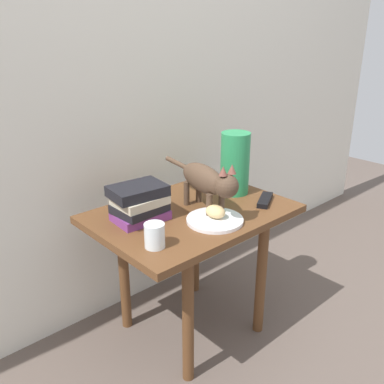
{
  "coord_description": "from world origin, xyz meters",
  "views": [
    {
      "loc": [
        -1.05,
        -1.15,
        1.27
      ],
      "look_at": [
        0.0,
        0.0,
        0.66
      ],
      "focal_mm": 39.58,
      "sensor_mm": 36.0,
      "label": 1
    }
  ],
  "objects_px": {
    "side_table": "(192,229)",
    "bread_roll": "(215,212)",
    "book_stack": "(139,203)",
    "candle_jar": "(155,237)",
    "cat": "(207,181)",
    "green_vase": "(235,163)",
    "plate": "(215,220)",
    "tv_remote": "(265,200)"
  },
  "relations": [
    {
      "from": "plate",
      "to": "tv_remote",
      "type": "height_order",
      "value": "tv_remote"
    },
    {
      "from": "green_vase",
      "to": "plate",
      "type": "bearing_deg",
      "value": -150.5
    },
    {
      "from": "side_table",
      "to": "cat",
      "type": "bearing_deg",
      "value": -53.12
    },
    {
      "from": "plate",
      "to": "book_stack",
      "type": "distance_m",
      "value": 0.29
    },
    {
      "from": "bread_roll",
      "to": "green_vase",
      "type": "xyz_separation_m",
      "value": [
        0.27,
        0.15,
        0.1
      ]
    },
    {
      "from": "green_vase",
      "to": "cat",
      "type": "bearing_deg",
      "value": -163.43
    },
    {
      "from": "bread_roll",
      "to": "cat",
      "type": "relative_size",
      "value": 0.17
    },
    {
      "from": "side_table",
      "to": "book_stack",
      "type": "bearing_deg",
      "value": 161.66
    },
    {
      "from": "side_table",
      "to": "tv_remote",
      "type": "height_order",
      "value": "tv_remote"
    },
    {
      "from": "book_stack",
      "to": "green_vase",
      "type": "bearing_deg",
      "value": -5.69
    },
    {
      "from": "book_stack",
      "to": "candle_jar",
      "type": "height_order",
      "value": "book_stack"
    },
    {
      "from": "green_vase",
      "to": "candle_jar",
      "type": "xyz_separation_m",
      "value": [
        -0.56,
        -0.16,
        -0.1
      ]
    },
    {
      "from": "book_stack",
      "to": "side_table",
      "type": "bearing_deg",
      "value": -18.34
    },
    {
      "from": "bread_roll",
      "to": "candle_jar",
      "type": "relative_size",
      "value": 0.94
    },
    {
      "from": "candle_jar",
      "to": "green_vase",
      "type": "bearing_deg",
      "value": 15.7
    },
    {
      "from": "side_table",
      "to": "tv_remote",
      "type": "bearing_deg",
      "value": -26.62
    },
    {
      "from": "side_table",
      "to": "bread_roll",
      "type": "xyz_separation_m",
      "value": [
        0.0,
        -0.13,
        0.12
      ]
    },
    {
      "from": "plate",
      "to": "cat",
      "type": "relative_size",
      "value": 0.46
    },
    {
      "from": "book_stack",
      "to": "cat",
      "type": "bearing_deg",
      "value": -25.76
    },
    {
      "from": "green_vase",
      "to": "candle_jar",
      "type": "relative_size",
      "value": 3.2
    },
    {
      "from": "book_stack",
      "to": "green_vase",
      "type": "xyz_separation_m",
      "value": [
        0.48,
        -0.05,
        0.07
      ]
    },
    {
      "from": "side_table",
      "to": "plate",
      "type": "relative_size",
      "value": 3.62
    },
    {
      "from": "cat",
      "to": "candle_jar",
      "type": "bearing_deg",
      "value": -164.93
    },
    {
      "from": "plate",
      "to": "bread_roll",
      "type": "bearing_deg",
      "value": 30.51
    },
    {
      "from": "side_table",
      "to": "candle_jar",
      "type": "height_order",
      "value": "candle_jar"
    },
    {
      "from": "green_vase",
      "to": "tv_remote",
      "type": "bearing_deg",
      "value": -84.96
    },
    {
      "from": "plate",
      "to": "bread_roll",
      "type": "distance_m",
      "value": 0.03
    },
    {
      "from": "candle_jar",
      "to": "book_stack",
      "type": "bearing_deg",
      "value": 67.16
    },
    {
      "from": "plate",
      "to": "cat",
      "type": "distance_m",
      "value": 0.16
    },
    {
      "from": "cat",
      "to": "green_vase",
      "type": "height_order",
      "value": "green_vase"
    },
    {
      "from": "plate",
      "to": "tv_remote",
      "type": "bearing_deg",
      "value": -1.4
    },
    {
      "from": "candle_jar",
      "to": "side_table",
      "type": "bearing_deg",
      "value": 25.15
    },
    {
      "from": "cat",
      "to": "green_vase",
      "type": "xyz_separation_m",
      "value": [
        0.23,
        0.07,
        0.0
      ]
    },
    {
      "from": "green_vase",
      "to": "side_table",
      "type": "bearing_deg",
      "value": -175.59
    },
    {
      "from": "tv_remote",
      "to": "bread_roll",
      "type": "bearing_deg",
      "value": 148.63
    },
    {
      "from": "green_vase",
      "to": "book_stack",
      "type": "bearing_deg",
      "value": 174.31
    },
    {
      "from": "green_vase",
      "to": "tv_remote",
      "type": "height_order",
      "value": "green_vase"
    },
    {
      "from": "plate",
      "to": "green_vase",
      "type": "height_order",
      "value": "green_vase"
    },
    {
      "from": "book_stack",
      "to": "tv_remote",
      "type": "bearing_deg",
      "value": -23.27
    },
    {
      "from": "green_vase",
      "to": "tv_remote",
      "type": "relative_size",
      "value": 1.81
    },
    {
      "from": "plate",
      "to": "tv_remote",
      "type": "xyz_separation_m",
      "value": [
        0.29,
        -0.01,
        0.0
      ]
    },
    {
      "from": "plate",
      "to": "book_stack",
      "type": "relative_size",
      "value": 1.0
    }
  ]
}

